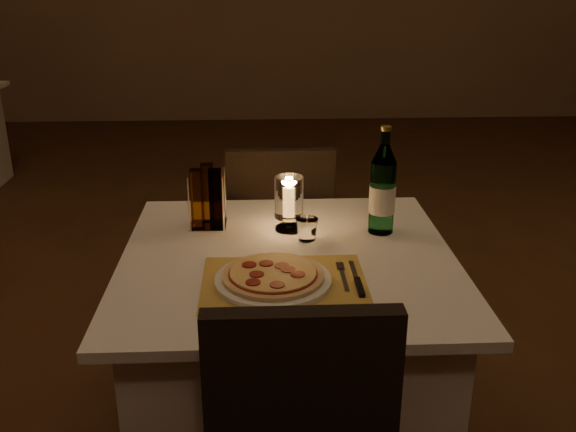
{
  "coord_description": "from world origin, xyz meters",
  "views": [
    {
      "loc": [
        -0.12,
        -1.9,
        1.55
      ],
      "look_at": [
        -0.04,
        -0.13,
        0.86
      ],
      "focal_mm": 40.0,
      "sensor_mm": 36.0,
      "label": 1
    }
  ],
  "objects_px": {
    "main_table": "(288,359)",
    "hurricane_candle": "(289,199)",
    "chair_far": "(280,225)",
    "tumbler": "(307,229)",
    "water_bottle": "(383,191)",
    "pizza": "(273,275)",
    "plate": "(273,280)"
  },
  "relations": [
    {
      "from": "pizza",
      "to": "water_bottle",
      "type": "height_order",
      "value": "water_bottle"
    },
    {
      "from": "main_table",
      "to": "plate",
      "type": "bearing_deg",
      "value": -105.52
    },
    {
      "from": "plate",
      "to": "tumbler",
      "type": "distance_m",
      "value": 0.32
    },
    {
      "from": "water_bottle",
      "to": "hurricane_candle",
      "type": "height_order",
      "value": "water_bottle"
    },
    {
      "from": "pizza",
      "to": "water_bottle",
      "type": "relative_size",
      "value": 0.8
    },
    {
      "from": "tumbler",
      "to": "water_bottle",
      "type": "height_order",
      "value": "water_bottle"
    },
    {
      "from": "main_table",
      "to": "water_bottle",
      "type": "height_order",
      "value": "water_bottle"
    },
    {
      "from": "plate",
      "to": "tumbler",
      "type": "xyz_separation_m",
      "value": [
        0.11,
        0.3,
        0.02
      ]
    },
    {
      "from": "pizza",
      "to": "tumbler",
      "type": "height_order",
      "value": "tumbler"
    },
    {
      "from": "main_table",
      "to": "chair_far",
      "type": "bearing_deg",
      "value": 90.0
    },
    {
      "from": "chair_far",
      "to": "main_table",
      "type": "bearing_deg",
      "value": -90.0
    },
    {
      "from": "plate",
      "to": "water_bottle",
      "type": "xyz_separation_m",
      "value": [
        0.36,
        0.36,
        0.13
      ]
    },
    {
      "from": "chair_far",
      "to": "tumbler",
      "type": "distance_m",
      "value": 0.64
    },
    {
      "from": "tumbler",
      "to": "chair_far",
      "type": "bearing_deg",
      "value": 96.16
    },
    {
      "from": "pizza",
      "to": "hurricane_candle",
      "type": "xyz_separation_m",
      "value": [
        0.06,
        0.39,
        0.08
      ]
    },
    {
      "from": "hurricane_candle",
      "to": "chair_far",
      "type": "bearing_deg",
      "value": 91.31
    },
    {
      "from": "chair_far",
      "to": "plate",
      "type": "height_order",
      "value": "chair_far"
    },
    {
      "from": "main_table",
      "to": "hurricane_candle",
      "type": "xyz_separation_m",
      "value": [
        0.01,
        0.2,
        0.47
      ]
    },
    {
      "from": "plate",
      "to": "hurricane_candle",
      "type": "relative_size",
      "value": 1.76
    },
    {
      "from": "chair_far",
      "to": "hurricane_candle",
      "type": "relative_size",
      "value": 4.95
    },
    {
      "from": "plate",
      "to": "tumbler",
      "type": "height_order",
      "value": "tumbler"
    },
    {
      "from": "pizza",
      "to": "main_table",
      "type": "bearing_deg",
      "value": 74.45
    },
    {
      "from": "chair_far",
      "to": "pizza",
      "type": "xyz_separation_m",
      "value": [
        -0.05,
        -0.89,
        0.22
      ]
    },
    {
      "from": "pizza",
      "to": "tumbler",
      "type": "bearing_deg",
      "value": 69.06
    },
    {
      "from": "water_bottle",
      "to": "hurricane_candle",
      "type": "relative_size",
      "value": 1.93
    },
    {
      "from": "tumbler",
      "to": "hurricane_candle",
      "type": "xyz_separation_m",
      "value": [
        -0.05,
        0.09,
        0.07
      ]
    },
    {
      "from": "water_bottle",
      "to": "chair_far",
      "type": "bearing_deg",
      "value": 119.91
    },
    {
      "from": "water_bottle",
      "to": "hurricane_candle",
      "type": "distance_m",
      "value": 0.3
    },
    {
      "from": "main_table",
      "to": "water_bottle",
      "type": "relative_size",
      "value": 2.85
    },
    {
      "from": "plate",
      "to": "chair_far",
      "type": "bearing_deg",
      "value": 86.8
    },
    {
      "from": "chair_far",
      "to": "hurricane_candle",
      "type": "distance_m",
      "value": 0.59
    },
    {
      "from": "plate",
      "to": "pizza",
      "type": "relative_size",
      "value": 1.14
    }
  ]
}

